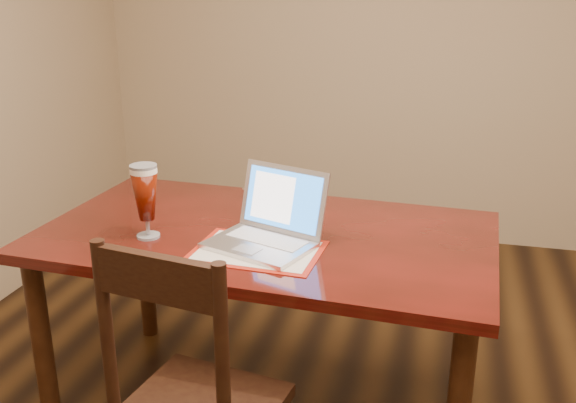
# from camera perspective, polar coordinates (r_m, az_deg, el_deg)

# --- Properties ---
(dining_table) EXTENTS (1.76, 1.05, 1.08)m
(dining_table) POSITION_cam_1_polar(r_m,az_deg,el_deg) (2.49, -2.22, -4.56)
(dining_table) COLOR #4F0D0A
(dining_table) RESTS_ON ground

